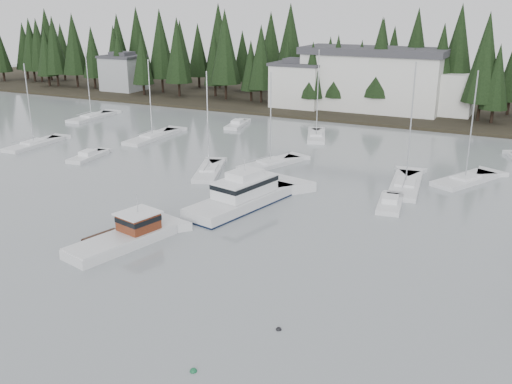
# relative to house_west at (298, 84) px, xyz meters

# --- Properties ---
(ground) EXTENTS (260.00, 260.00, 0.00)m
(ground) POSITION_rel_house_west_xyz_m (18.00, -79.00, -4.65)
(ground) COLOR gray
(ground) RESTS_ON ground
(far_shore_land) EXTENTS (240.00, 54.00, 1.00)m
(far_shore_land) POSITION_rel_house_west_xyz_m (18.00, 18.00, -4.65)
(far_shore_land) COLOR black
(far_shore_land) RESTS_ON ground
(conifer_treeline) EXTENTS (200.00, 22.00, 20.00)m
(conifer_treeline) POSITION_rel_house_west_xyz_m (18.00, 7.00, -4.65)
(conifer_treeline) COLOR black
(conifer_treeline) RESTS_ON ground
(house_west) EXTENTS (9.54, 7.42, 8.75)m
(house_west) POSITION_rel_house_west_xyz_m (0.00, 0.00, 0.00)
(house_west) COLOR silver
(house_west) RESTS_ON ground
(house_far_west) EXTENTS (8.48, 7.42, 8.25)m
(house_far_west) POSITION_rel_house_west_xyz_m (-42.00, 2.00, -0.25)
(house_far_west) COLOR #999EA0
(house_far_west) RESTS_ON ground
(harbor_inn) EXTENTS (29.50, 11.50, 10.90)m
(harbor_inn) POSITION_rel_house_west_xyz_m (15.04, 3.34, 1.12)
(harbor_inn) COLOR silver
(harbor_inn) RESTS_ON ground
(lobster_boat_brown) EXTENTS (6.15, 9.84, 4.63)m
(lobster_boat_brown) POSITION_rel_house_west_xyz_m (10.99, -64.13, -4.13)
(lobster_boat_brown) COLOR silver
(lobster_boat_brown) RESTS_ON ground
(cabin_cruiser_center) EXTENTS (6.53, 13.13, 5.41)m
(cabin_cruiser_center) POSITION_rel_house_west_xyz_m (15.37, -51.69, -3.84)
(cabin_cruiser_center) COLOR silver
(cabin_cruiser_center) RESTS_ON ground
(sailboat_0) EXTENTS (6.67, 9.22, 12.72)m
(sailboat_0) POSITION_rel_house_west_xyz_m (33.86, -33.76, -4.59)
(sailboat_0) COLOR silver
(sailboat_0) RESTS_ON ground
(sailboat_2) EXTENTS (5.66, 9.23, 11.85)m
(sailboat_2) POSITION_rel_house_west_xyz_m (11.71, -37.32, -4.59)
(sailboat_2) COLOR silver
(sailboat_2) RESTS_ON ground
(sailboat_3) EXTENTS (5.30, 9.05, 13.15)m
(sailboat_3) POSITION_rel_house_west_xyz_m (11.42, -20.71, -4.58)
(sailboat_3) COLOR silver
(sailboat_3) RESTS_ON ground
(sailboat_5) EXTENTS (2.95, 9.31, 11.77)m
(sailboat_5) POSITION_rel_house_west_xyz_m (-21.88, -42.77, -4.59)
(sailboat_5) COLOR silver
(sailboat_5) RESTS_ON ground
(sailboat_6) EXTENTS (5.48, 9.01, 12.25)m
(sailboat_6) POSITION_rel_house_west_xyz_m (6.66, -43.38, -4.58)
(sailboat_6) COLOR silver
(sailboat_6) RESTS_ON ground
(sailboat_7) EXTENTS (3.38, 9.99, 12.40)m
(sailboat_7) POSITION_rel_house_west_xyz_m (-28.22, -24.12, -4.60)
(sailboat_7) COLOR silver
(sailboat_7) RESTS_ON ground
(sailboat_9) EXTENTS (4.19, 10.55, 13.81)m
(sailboat_9) POSITION_rel_house_west_xyz_m (28.36, -38.59, -4.59)
(sailboat_9) COLOR silver
(sailboat_9) RESTS_ON ground
(sailboat_10) EXTENTS (2.93, 10.96, 11.86)m
(sailboat_10) POSITION_rel_house_west_xyz_m (-9.87, -31.77, -4.60)
(sailboat_10) COLOR silver
(sailboat_10) RESTS_ON ground
(runabout_0) EXTENTS (2.86, 6.47, 1.42)m
(runabout_0) POSITION_rel_house_west_xyz_m (-10.54, -44.56, -4.52)
(runabout_0) COLOR silver
(runabout_0) RESTS_ON ground
(runabout_1) EXTENTS (3.03, 6.05, 1.42)m
(runabout_1) POSITION_rel_house_west_xyz_m (28.34, -45.41, -4.52)
(runabout_1) COLOR silver
(runabout_1) RESTS_ON ground
(runabout_3) EXTENTS (3.38, 7.23, 1.42)m
(runabout_3) POSITION_rel_house_west_xyz_m (-2.86, -18.59, -4.52)
(runabout_3) COLOR silver
(runabout_3) RESTS_ON ground
(mooring_buoy_green) EXTENTS (0.40, 0.40, 0.40)m
(mooring_buoy_green) POSITION_rel_house_west_xyz_m (25.20, -76.16, -4.65)
(mooring_buoy_green) COLOR #145933
(mooring_buoy_green) RESTS_ON ground
(mooring_buoy_dark) EXTENTS (0.36, 0.36, 0.36)m
(mooring_buoy_dark) POSITION_rel_house_west_xyz_m (27.64, -70.35, -4.65)
(mooring_buoy_dark) COLOR black
(mooring_buoy_dark) RESTS_ON ground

